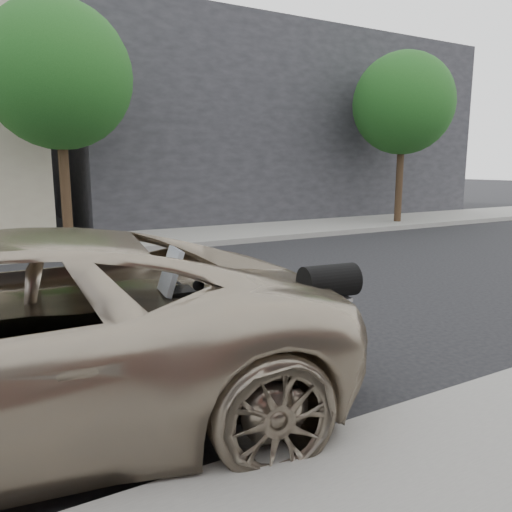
{
  "coord_description": "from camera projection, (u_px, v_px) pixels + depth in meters",
  "views": [
    {
      "loc": [
        3.96,
        6.78,
        2.11
      ],
      "look_at": [
        0.7,
        1.03,
        0.9
      ],
      "focal_mm": 35.0,
      "sensor_mm": 36.0,
      "label": 1
    }
  ],
  "objects": [
    {
      "name": "ground",
      "position": [
        262.0,
        297.0,
        8.1
      ],
      "size": [
        120.0,
        120.0,
        0.0
      ],
      "primitive_type": "plane",
      "color": "black",
      "rests_on": "ground"
    },
    {
      "name": "motorcycle",
      "position": [
        265.0,
        336.0,
        4.35
      ],
      "size": [
        2.34,
        0.75,
        1.48
      ],
      "rotation": [
        0.0,
        0.0,
        -0.11
      ],
      "color": "black",
      "rests_on": "ground"
    },
    {
      "name": "street_tree_mid",
      "position": [
        58.0,
        76.0,
        11.52
      ],
      "size": [
        3.4,
        3.4,
        5.7
      ],
      "color": "#3C2B1B",
      "rests_on": "far_sidewalk"
    },
    {
      "name": "far_sidewalk",
      "position": [
        143.0,
        240.0,
        13.65
      ],
      "size": [
        44.0,
        3.0,
        0.15
      ],
      "primitive_type": "cube",
      "color": "gray",
      "rests_on": "ground"
    },
    {
      "name": "street_tree_left",
      "position": [
        403.0,
        104.0,
        16.85
      ],
      "size": [
        3.4,
        3.4,
        5.7
      ],
      "color": "#3C2B1B",
      "rests_on": "far_sidewalk"
    },
    {
      "name": "far_building_dark",
      "position": [
        246.0,
        133.0,
        22.41
      ],
      "size": [
        16.0,
        11.0,
        7.0
      ],
      "color": "#28272C",
      "rests_on": "ground"
    }
  ]
}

